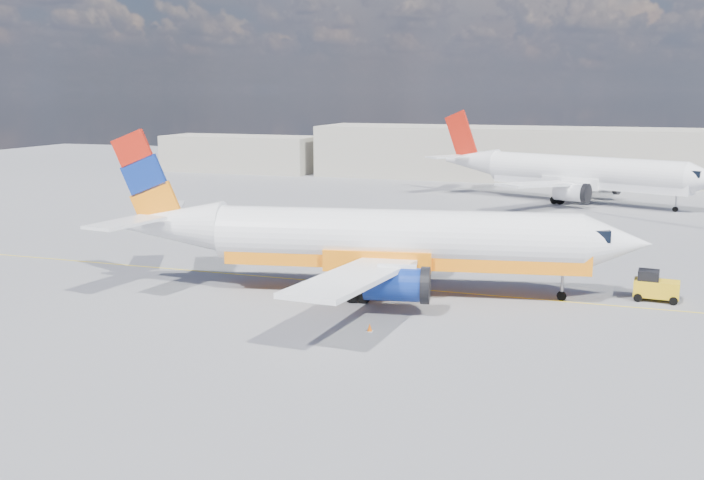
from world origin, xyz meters
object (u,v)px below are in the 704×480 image
(second_jet, at_px, (576,173))
(traffic_cone, at_px, (370,328))
(gse_tug, at_px, (655,286))
(main_jet, at_px, (379,240))

(second_jet, height_order, traffic_cone, second_jet)
(second_jet, relative_size, gse_tug, 12.42)
(second_jet, bearing_deg, gse_tug, -60.48)
(second_jet, relative_size, traffic_cone, 74.77)
(main_jet, height_order, gse_tug, main_jet)
(main_jet, bearing_deg, second_jet, 68.61)
(second_jet, height_order, gse_tug, second_jet)
(gse_tug, distance_m, traffic_cone, 20.18)
(main_jet, distance_m, gse_tug, 18.48)
(main_jet, xyz_separation_m, gse_tug, (17.80, 4.12, -2.76))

